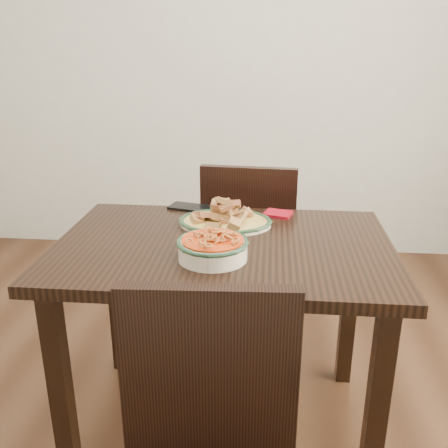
# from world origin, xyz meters

# --- Properties ---
(floor) EXTENTS (3.50, 3.50, 0.00)m
(floor) POSITION_xyz_m (0.00, 0.00, 0.00)
(floor) COLOR #341D10
(floor) RESTS_ON ground
(wall_back) EXTENTS (3.50, 0.10, 2.60)m
(wall_back) POSITION_xyz_m (0.00, 1.75, 1.30)
(wall_back) COLOR beige
(wall_back) RESTS_ON ground
(dining_table) EXTENTS (1.14, 0.76, 0.75)m
(dining_table) POSITION_xyz_m (0.14, -0.00, 0.64)
(dining_table) COLOR black
(dining_table) RESTS_ON ground
(chair_far) EXTENTS (0.45, 0.45, 0.89)m
(chair_far) POSITION_xyz_m (0.20, 0.62, 0.50)
(chair_far) COLOR black
(chair_far) RESTS_ON ground
(fish_plate) EXTENTS (0.34, 0.26, 0.11)m
(fish_plate) POSITION_xyz_m (0.13, 0.17, 0.79)
(fish_plate) COLOR beige
(fish_plate) RESTS_ON dining_table
(noodle_bowl) EXTENTS (0.23, 0.23, 0.08)m
(noodle_bowl) POSITION_xyz_m (0.12, -0.14, 0.79)
(noodle_bowl) COLOR silver
(noodle_bowl) RESTS_ON dining_table
(smartphone) EXTENTS (0.18, 0.13, 0.01)m
(smartphone) POSITION_xyz_m (-0.03, 0.35, 0.76)
(smartphone) COLOR black
(smartphone) RESTS_ON dining_table
(napkin) EXTENTS (0.12, 0.11, 0.01)m
(napkin) POSITION_xyz_m (0.32, 0.30, 0.76)
(napkin) COLOR maroon
(napkin) RESTS_ON dining_table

